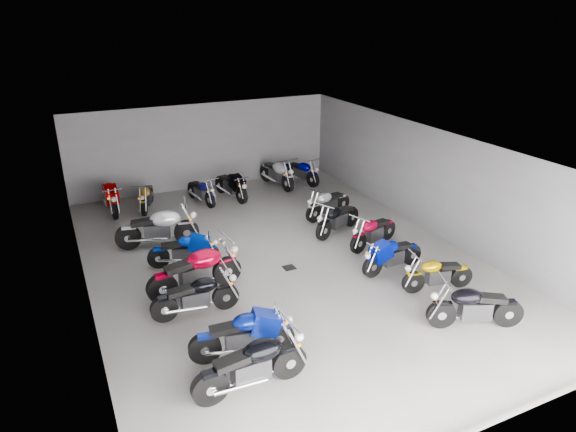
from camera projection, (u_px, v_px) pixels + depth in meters
name	position (u px, v px, depth m)	size (l,w,h in m)	color
ground	(281.00, 260.00, 14.15)	(14.00, 14.00, 0.00)	#9D9A95
wall_back	(204.00, 146.00, 19.40)	(10.00, 0.10, 3.20)	slate
wall_left	(80.00, 240.00, 11.56)	(0.10, 14.00, 3.20)	slate
wall_right	(431.00, 181.00, 15.53)	(0.10, 14.00, 3.20)	slate
ceiling	(281.00, 146.00, 12.93)	(10.00, 14.00, 0.04)	black
drain_grate	(289.00, 268.00, 13.72)	(0.32, 0.32, 0.01)	black
motorcycle_left_a	(252.00, 365.00, 9.17)	(2.23, 0.45, 0.98)	black
motorcycle_left_b	(243.00, 335.00, 10.06)	(2.11, 0.59, 0.93)	black
motorcycle_left_c	(196.00, 296.00, 11.48)	(2.02, 0.42, 0.89)	black
motorcycle_left_d	(196.00, 271.00, 12.35)	(2.40, 0.53, 1.06)	black
motorcycle_left_e	(184.00, 251.00, 13.65)	(1.87, 0.69, 0.84)	black
motorcycle_left_f	(158.00, 228.00, 14.77)	(2.36, 0.68, 1.05)	black
motorcycle_right_a	(474.00, 306.00, 11.02)	(1.98, 0.97, 0.93)	black
motorcycle_right_b	(437.00, 274.00, 12.51)	(1.83, 0.54, 0.81)	black
motorcycle_right_c	(392.00, 255.00, 13.41)	(1.94, 0.43, 0.85)	black
motorcycle_right_d	(373.00, 231.00, 14.80)	(1.90, 0.72, 0.86)	black
motorcycle_right_e	(337.00, 218.00, 15.67)	(1.92, 0.93, 0.89)	black
motorcycle_right_f	(328.00, 203.00, 16.90)	(1.94, 0.75, 0.88)	black
motorcycle_back_a	(110.00, 196.00, 17.32)	(0.44, 2.26, 0.99)	black
motorcycle_back_b	(147.00, 197.00, 17.57)	(0.76, 1.82, 0.83)	black
motorcycle_back_c	(201.00, 191.00, 18.13)	(0.53, 1.85, 0.82)	black
motorcycle_back_d	(231.00, 185.00, 18.55)	(0.59, 2.06, 0.91)	black
motorcycle_back_e	(277.00, 173.00, 19.77)	(0.55, 2.24, 0.99)	black
motorcycle_back_f	(301.00, 171.00, 20.18)	(0.69, 1.95, 0.88)	black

